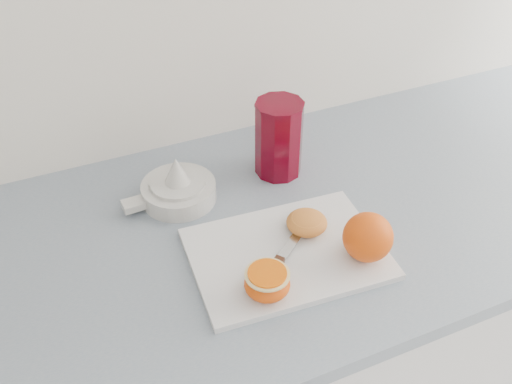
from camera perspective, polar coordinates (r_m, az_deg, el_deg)
counter at (r=1.36m, az=1.01°, el=-16.81°), size 2.63×0.64×0.89m
cutting_board at (r=0.96m, az=3.11°, el=-6.17°), size 0.33×0.25×0.01m
whole_orange at (r=0.93m, az=11.12°, el=-4.45°), size 0.08×0.08×0.08m
half_orange at (r=0.87m, az=1.12°, el=-9.05°), size 0.07×0.07×0.04m
squeezed_shell at (r=0.98m, az=5.10°, el=-3.03°), size 0.07×0.07×0.03m
paring_knife at (r=0.92m, az=1.80°, el=-7.59°), size 0.16×0.13×0.01m
citrus_juicer at (r=1.07m, az=-7.84°, el=0.36°), size 0.18×0.14×0.09m
red_tumbler at (r=1.10m, az=2.28°, el=5.13°), size 0.09×0.09×0.15m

